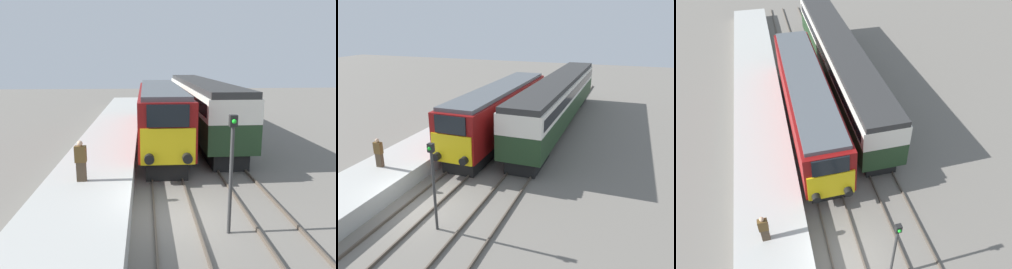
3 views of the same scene
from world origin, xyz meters
TOP-DOWN VIEW (x-y plane):
  - ground_plane at (0.00, 0.00)m, footprint 120.00×120.00m
  - platform_left at (-3.30, 8.00)m, footprint 3.50×50.00m
  - rails_near_track at (0.00, 5.00)m, footprint 1.51×60.00m
  - rails_far_track at (3.40, 5.00)m, footprint 1.50×60.00m
  - locomotive at (0.00, 10.70)m, footprint 2.70×15.26m
  - passenger_carriage at (3.40, 15.50)m, footprint 2.75×21.96m
  - person_on_platform at (-3.53, 1.60)m, footprint 0.44×0.26m
  - signal_post at (1.70, -1.12)m, footprint 0.24×0.28m

SIDE VIEW (x-z plane):
  - ground_plane at x=0.00m, z-range 0.00..0.00m
  - rails_near_track at x=0.00m, z-range 0.00..0.14m
  - rails_far_track at x=3.40m, z-range 0.00..0.14m
  - platform_left at x=-3.30m, z-range 0.00..0.95m
  - person_on_platform at x=-3.53m, z-range 0.94..2.58m
  - locomotive at x=0.00m, z-range 0.24..4.27m
  - signal_post at x=1.70m, z-range 0.37..4.33m
  - passenger_carriage at x=3.40m, z-range 0.46..4.59m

